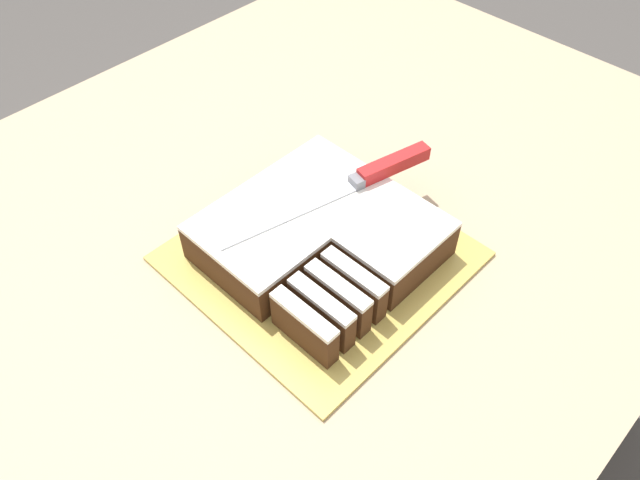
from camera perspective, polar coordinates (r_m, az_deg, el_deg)
The scene contains 5 objects.
ground_plane at distance 1.78m, azimuth -0.54°, elevation -18.19°, with size 8.00×8.00×0.00m, color #4C4742.
countertop at distance 1.37m, azimuth -0.68°, elevation -10.27°, with size 1.40×1.10×0.93m.
cake_board at distance 0.91m, azimuth 0.00°, elevation -1.48°, with size 0.37×0.37×0.01m.
cake at distance 0.89m, azimuth -0.02°, elevation 0.43°, with size 0.28×0.28×0.06m.
knife at distance 0.93m, azimuth 4.89°, elevation 6.06°, with size 0.35×0.11×0.02m.
Camera 1 is at (-0.51, -0.51, 1.63)m, focal length 35.00 mm.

